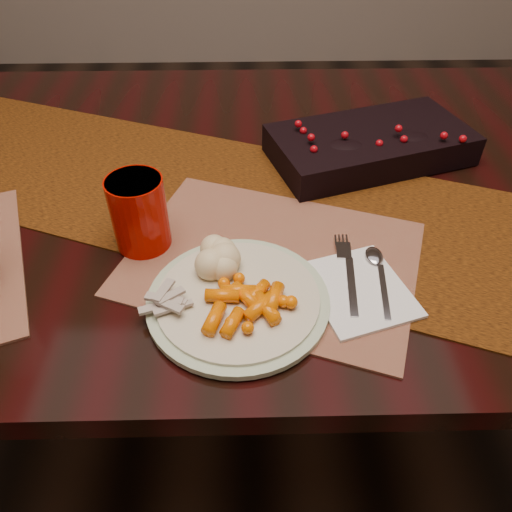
{
  "coord_description": "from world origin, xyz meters",
  "views": [
    {
      "loc": [
        -0.0,
        -0.8,
        1.27
      ],
      "look_at": [
        0.01,
        -0.28,
        0.8
      ],
      "focal_mm": 35.0,
      "sensor_mm": 36.0,
      "label": 1
    }
  ],
  "objects_px": {
    "placemat_main": "(272,258)",
    "red_cup": "(139,213)",
    "dinner_plate": "(238,300)",
    "baby_carrots": "(247,305)",
    "mashed_potatoes": "(212,253)",
    "napkin": "(358,289)",
    "dining_table": "(249,308)",
    "turkey_shreds": "(162,302)",
    "centerpiece": "(371,140)"
  },
  "relations": [
    {
      "from": "placemat_main",
      "to": "red_cup",
      "type": "relative_size",
      "value": 3.69
    },
    {
      "from": "dinner_plate",
      "to": "red_cup",
      "type": "height_order",
      "value": "red_cup"
    },
    {
      "from": "baby_carrots",
      "to": "mashed_potatoes",
      "type": "distance_m",
      "value": 0.1
    },
    {
      "from": "baby_carrots",
      "to": "napkin",
      "type": "distance_m",
      "value": 0.17
    },
    {
      "from": "dining_table",
      "to": "placemat_main",
      "type": "distance_m",
      "value": 0.44
    },
    {
      "from": "napkin",
      "to": "red_cup",
      "type": "bearing_deg",
      "value": 142.72
    },
    {
      "from": "turkey_shreds",
      "to": "dining_table",
      "type": "bearing_deg",
      "value": 71.17
    },
    {
      "from": "red_cup",
      "to": "placemat_main",
      "type": "bearing_deg",
      "value": -10.91
    },
    {
      "from": "placemat_main",
      "to": "dining_table",
      "type": "bearing_deg",
      "value": 118.67
    },
    {
      "from": "placemat_main",
      "to": "dinner_plate",
      "type": "bearing_deg",
      "value": -98.81
    },
    {
      "from": "placemat_main",
      "to": "mashed_potatoes",
      "type": "bearing_deg",
      "value": -141.04
    },
    {
      "from": "dining_table",
      "to": "turkey_shreds",
      "type": "bearing_deg",
      "value": -108.83
    },
    {
      "from": "placemat_main",
      "to": "napkin",
      "type": "bearing_deg",
      "value": -12.05
    },
    {
      "from": "dining_table",
      "to": "napkin",
      "type": "xyz_separation_m",
      "value": [
        0.16,
        -0.31,
        0.38
      ]
    },
    {
      "from": "centerpiece",
      "to": "napkin",
      "type": "height_order",
      "value": "centerpiece"
    },
    {
      "from": "centerpiece",
      "to": "napkin",
      "type": "xyz_separation_m",
      "value": [
        -0.08,
        -0.36,
        -0.03
      ]
    },
    {
      "from": "dining_table",
      "to": "baby_carrots",
      "type": "height_order",
      "value": "baby_carrots"
    },
    {
      "from": "napkin",
      "to": "turkey_shreds",
      "type": "bearing_deg",
      "value": 169.91
    },
    {
      "from": "dining_table",
      "to": "napkin",
      "type": "height_order",
      "value": "napkin"
    },
    {
      "from": "baby_carrots",
      "to": "turkey_shreds",
      "type": "height_order",
      "value": "baby_carrots"
    },
    {
      "from": "dining_table",
      "to": "centerpiece",
      "type": "height_order",
      "value": "centerpiece"
    },
    {
      "from": "dinner_plate",
      "to": "turkey_shreds",
      "type": "height_order",
      "value": "turkey_shreds"
    },
    {
      "from": "placemat_main",
      "to": "dinner_plate",
      "type": "distance_m",
      "value": 0.11
    },
    {
      "from": "baby_carrots",
      "to": "napkin",
      "type": "height_order",
      "value": "baby_carrots"
    },
    {
      "from": "dinner_plate",
      "to": "mashed_potatoes",
      "type": "xyz_separation_m",
      "value": [
        -0.04,
        0.06,
        0.03
      ]
    },
    {
      "from": "dinner_plate",
      "to": "turkey_shreds",
      "type": "xyz_separation_m",
      "value": [
        -0.1,
        -0.02,
        0.02
      ]
    },
    {
      "from": "mashed_potatoes",
      "to": "baby_carrots",
      "type": "bearing_deg",
      "value": -61.87
    },
    {
      "from": "napkin",
      "to": "red_cup",
      "type": "relative_size",
      "value": 1.3
    },
    {
      "from": "centerpiece",
      "to": "napkin",
      "type": "distance_m",
      "value": 0.37
    },
    {
      "from": "dinner_plate",
      "to": "placemat_main",
      "type": "bearing_deg",
      "value": 61.27
    },
    {
      "from": "dining_table",
      "to": "centerpiece",
      "type": "distance_m",
      "value": 0.48
    },
    {
      "from": "dining_table",
      "to": "baby_carrots",
      "type": "xyz_separation_m",
      "value": [
        -0.0,
        -0.35,
        0.4
      ]
    },
    {
      "from": "turkey_shreds",
      "to": "mashed_potatoes",
      "type": "bearing_deg",
      "value": 51.14
    },
    {
      "from": "placemat_main",
      "to": "mashed_potatoes",
      "type": "relative_size",
      "value": 5.2
    },
    {
      "from": "centerpiece",
      "to": "placemat_main",
      "type": "distance_m",
      "value": 0.35
    },
    {
      "from": "placemat_main",
      "to": "red_cup",
      "type": "height_order",
      "value": "red_cup"
    },
    {
      "from": "placemat_main",
      "to": "turkey_shreds",
      "type": "relative_size",
      "value": 5.9
    },
    {
      "from": "centerpiece",
      "to": "placemat_main",
      "type": "bearing_deg",
      "value": -125.12
    },
    {
      "from": "placemat_main",
      "to": "turkey_shreds",
      "type": "height_order",
      "value": "turkey_shreds"
    },
    {
      "from": "dining_table",
      "to": "turkey_shreds",
      "type": "height_order",
      "value": "turkey_shreds"
    },
    {
      "from": "mashed_potatoes",
      "to": "dining_table",
      "type": "bearing_deg",
      "value": 78.78
    },
    {
      "from": "dining_table",
      "to": "baby_carrots",
      "type": "relative_size",
      "value": 16.0
    },
    {
      "from": "dinner_plate",
      "to": "baby_carrots",
      "type": "bearing_deg",
      "value": -65.34
    },
    {
      "from": "centerpiece",
      "to": "dinner_plate",
      "type": "relative_size",
      "value": 1.47
    },
    {
      "from": "dining_table",
      "to": "dinner_plate",
      "type": "height_order",
      "value": "dinner_plate"
    },
    {
      "from": "dining_table",
      "to": "turkey_shreds",
      "type": "xyz_separation_m",
      "value": [
        -0.12,
        -0.34,
        0.4
      ]
    },
    {
      "from": "centerpiece",
      "to": "baby_carrots",
      "type": "distance_m",
      "value": 0.47
    },
    {
      "from": "centerpiece",
      "to": "mashed_potatoes",
      "type": "xyz_separation_m",
      "value": [
        -0.29,
        -0.32,
        0.0
      ]
    },
    {
      "from": "dinner_plate",
      "to": "mashed_potatoes",
      "type": "bearing_deg",
      "value": 119.55
    },
    {
      "from": "placemat_main",
      "to": "dinner_plate",
      "type": "relative_size",
      "value": 1.7
    }
  ]
}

